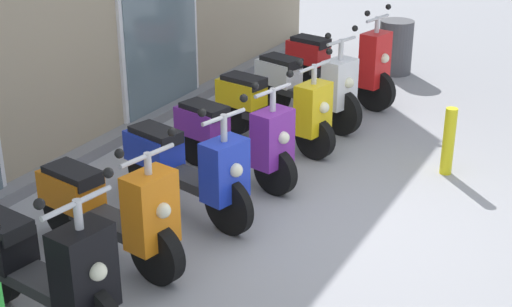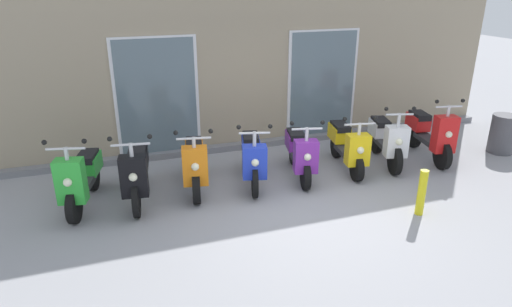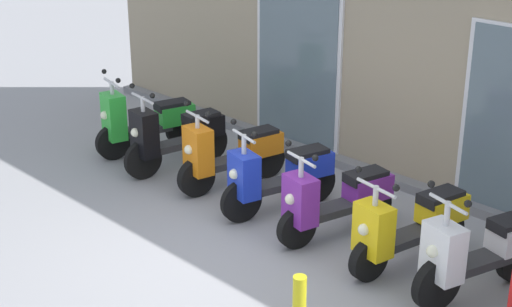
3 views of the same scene
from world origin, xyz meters
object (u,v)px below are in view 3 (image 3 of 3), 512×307
at_px(scooter_green, 145,121).
at_px(scooter_purple, 336,199).
at_px(scooter_yellow, 410,225).
at_px(scooter_blue, 279,175).
at_px(scooter_black, 175,135).
at_px(scooter_white, 480,252).
at_px(scooter_orange, 231,154).

xyz_separation_m(scooter_green, scooter_purple, (3.55, -0.06, -0.03)).
bearing_deg(scooter_purple, scooter_yellow, 2.25).
height_order(scooter_green, scooter_purple, scooter_green).
relative_size(scooter_blue, scooter_purple, 1.02).
relative_size(scooter_green, scooter_black, 0.98).
height_order(scooter_purple, scooter_yellow, scooter_purple).
bearing_deg(scooter_white, scooter_green, 179.60).
height_order(scooter_green, scooter_blue, scooter_green).
bearing_deg(scooter_white, scooter_orange, 178.67).
relative_size(scooter_black, scooter_orange, 1.00).
distance_m(scooter_green, scooter_purple, 3.55).
height_order(scooter_blue, scooter_yellow, scooter_blue).
distance_m(scooter_orange, scooter_blue, 0.95).
relative_size(scooter_orange, scooter_yellow, 1.01).
height_order(scooter_black, scooter_blue, scooter_black).
xyz_separation_m(scooter_yellow, scooter_white, (0.82, -0.02, 0.02)).
xyz_separation_m(scooter_black, scooter_white, (4.51, 0.07, -0.02)).
xyz_separation_m(scooter_orange, scooter_blue, (0.95, -0.11, 0.02)).
bearing_deg(scooter_purple, scooter_orange, 176.69).
bearing_deg(scooter_purple, scooter_white, 0.71).
bearing_deg(scooter_orange, scooter_black, -170.71).
relative_size(scooter_purple, scooter_white, 0.97).
bearing_deg(scooter_green, scooter_purple, -0.96).
distance_m(scooter_purple, scooter_yellow, 0.95).
height_order(scooter_blue, scooter_purple, scooter_blue).
bearing_deg(scooter_purple, scooter_green, 179.04).
xyz_separation_m(scooter_green, scooter_white, (5.31, -0.04, 0.00)).
distance_m(scooter_orange, scooter_purple, 1.82).
xyz_separation_m(scooter_green, scooter_black, (0.80, -0.11, 0.02)).
bearing_deg(scooter_green, scooter_blue, -1.29).
xyz_separation_m(scooter_green, scooter_blue, (2.68, -0.06, 0.00)).
bearing_deg(scooter_yellow, scooter_blue, -178.79).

